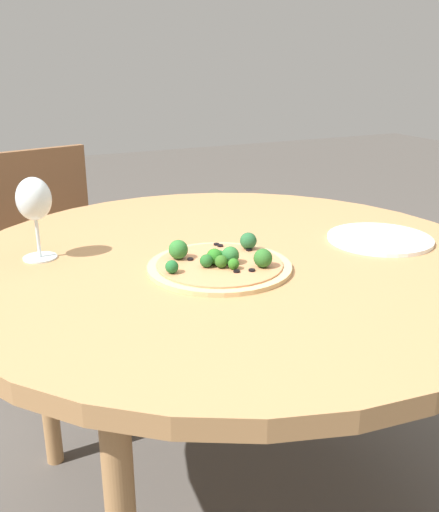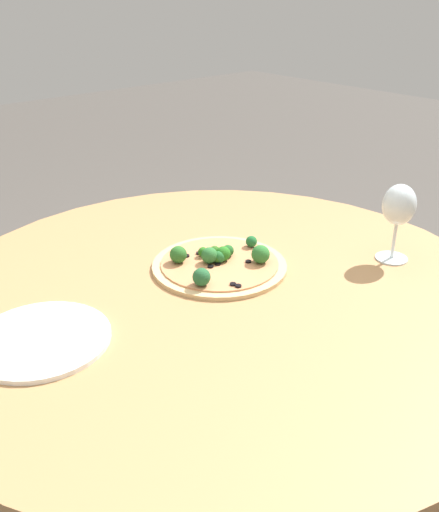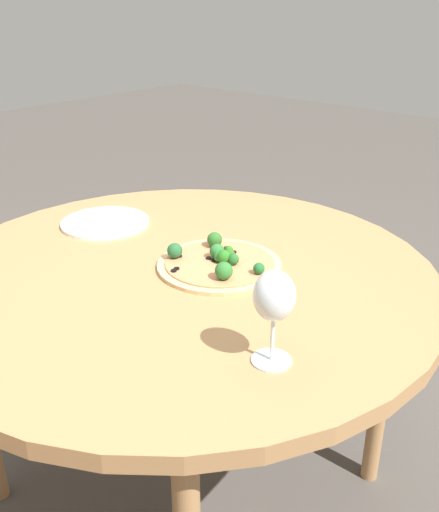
{
  "view_description": "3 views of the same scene",
  "coord_description": "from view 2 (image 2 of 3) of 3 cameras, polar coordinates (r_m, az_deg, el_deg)",
  "views": [
    {
      "loc": [
        -0.57,
        -1.13,
        1.18
      ],
      "look_at": [
        -0.06,
        -0.07,
        0.77
      ],
      "focal_mm": 40.0,
      "sensor_mm": 36.0,
      "label": 1
    },
    {
      "loc": [
        0.73,
        0.82,
        1.35
      ],
      "look_at": [
        -0.06,
        -0.07,
        0.77
      ],
      "focal_mm": 40.0,
      "sensor_mm": 36.0,
      "label": 2
    },
    {
      "loc": [
        -0.92,
        0.91,
        1.37
      ],
      "look_at": [
        -0.06,
        -0.07,
        0.77
      ],
      "focal_mm": 40.0,
      "sensor_mm": 36.0,
      "label": 3
    }
  ],
  "objects": [
    {
      "name": "dining_table",
      "position": [
        1.29,
        0.03,
        -5.33
      ],
      "size": [
        1.28,
        1.28,
        0.74
      ],
      "color": "#A87A4C",
      "rests_on": "ground_plane"
    },
    {
      "name": "wine_glass",
      "position": [
        1.39,
        17.5,
        4.69
      ],
      "size": [
        0.08,
        0.08,
        0.19
      ],
      "color": "silver",
      "rests_on": "dining_table"
    },
    {
      "name": "pizza",
      "position": [
        1.34,
        -0.02,
        -0.69
      ],
      "size": [
        0.32,
        0.32,
        0.06
      ],
      "color": "tan",
      "rests_on": "dining_table"
    },
    {
      "name": "plate_near",
      "position": [
        1.13,
        -17.44,
        -7.95
      ],
      "size": [
        0.26,
        0.26,
        0.01
      ],
      "color": "white",
      "rests_on": "dining_table"
    }
  ]
}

